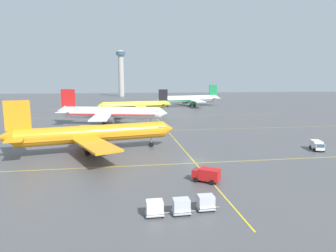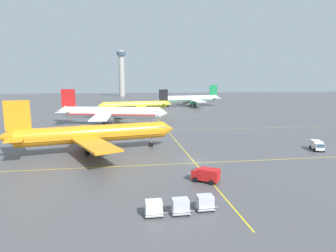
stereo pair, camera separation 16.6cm
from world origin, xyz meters
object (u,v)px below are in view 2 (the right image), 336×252
at_px(service_truck_red_van, 206,174).
at_px(airliner_second_row, 111,113).
at_px(airliner_third_row, 136,105).
at_px(control_tower, 122,70).
at_px(airliner_front_gate, 93,134).
at_px(baggage_cart_row_leftmost, 154,208).
at_px(baggage_cart_row_second, 181,206).
at_px(baggage_cart_row_middle, 205,202).
at_px(service_truck_catering, 317,145).
at_px(airliner_far_left_stand, 190,99).

bearing_deg(service_truck_red_van, airliner_second_row, 105.69).
bearing_deg(airliner_third_row, control_tower, 92.99).
height_order(airliner_front_gate, baggage_cart_row_leftmost, airliner_front_gate).
height_order(service_truck_red_van, baggage_cart_row_second, service_truck_red_van).
bearing_deg(airliner_second_row, baggage_cart_row_middle, -78.53).
xyz_separation_m(service_truck_catering, baggage_cart_row_leftmost, (-38.86, -25.55, -0.17)).
bearing_deg(baggage_cart_row_second, airliner_second_row, 98.93).
bearing_deg(service_truck_catering, airliner_third_row, 114.94).
distance_m(service_truck_catering, baggage_cart_row_second, 43.94).
bearing_deg(airliner_front_gate, service_truck_red_van, -48.78).
relative_size(airliner_front_gate, control_tower, 0.85).
relative_size(baggage_cart_row_leftmost, control_tower, 0.06).
relative_size(airliner_third_row, service_truck_catering, 7.90).
relative_size(airliner_third_row, service_truck_red_van, 7.97).
height_order(airliner_far_left_stand, control_tower, control_tower).
distance_m(service_truck_red_van, control_tower, 240.42).
bearing_deg(control_tower, baggage_cart_row_middle, -87.36).
xyz_separation_m(baggage_cart_row_leftmost, baggage_cart_row_middle, (6.20, 0.58, 0.00)).
xyz_separation_m(airliner_second_row, baggage_cart_row_middle, (14.11, -69.54, -3.19)).
relative_size(airliner_front_gate, baggage_cart_row_middle, 13.35).
xyz_separation_m(airliner_second_row, service_truck_catering, (46.77, -44.58, -3.02)).
relative_size(airliner_far_left_stand, service_truck_red_van, 9.07).
bearing_deg(airliner_far_left_stand, baggage_cart_row_leftmost, -104.72).
xyz_separation_m(service_truck_red_van, baggage_cart_row_middle, (-2.77, -9.46, -0.17)).
relative_size(service_truck_red_van, service_truck_catering, 0.99).
distance_m(airliner_far_left_stand, service_truck_red_van, 128.41).
distance_m(airliner_third_row, service_truck_red_van, 94.37).
distance_m(airliner_third_row, control_tower, 146.45).
relative_size(baggage_cart_row_leftmost, baggage_cart_row_middle, 1.00).
bearing_deg(airliner_second_row, baggage_cart_row_leftmost, -83.56).
relative_size(airliner_second_row, baggage_cart_row_leftmost, 14.16).
height_order(airliner_front_gate, baggage_cart_row_middle, airliner_front_gate).
relative_size(service_truck_catering, baggage_cart_row_middle, 1.62).
relative_size(airliner_front_gate, baggage_cart_row_second, 13.35).
height_order(airliner_front_gate, service_truck_catering, airliner_front_gate).
distance_m(airliner_front_gate, control_tower, 218.24).
distance_m(baggage_cart_row_leftmost, baggage_cart_row_second, 3.10).
bearing_deg(baggage_cart_row_leftmost, airliner_far_left_stand, 75.28).
xyz_separation_m(airliner_front_gate, service_truck_red_van, (18.96, -21.65, -2.75)).
height_order(airliner_second_row, service_truck_red_van, airliner_second_row).
bearing_deg(baggage_cart_row_leftmost, control_tower, 91.21).
xyz_separation_m(airliner_second_row, airliner_far_left_stand, (43.53, 65.49, 0.09)).
distance_m(airliner_second_row, baggage_cart_row_leftmost, 70.64).
bearing_deg(airliner_front_gate, service_truck_catering, -7.16).
bearing_deg(airliner_third_row, service_truck_red_van, -85.96).
bearing_deg(service_truck_red_van, service_truck_catering, 27.42).
xyz_separation_m(airliner_front_gate, baggage_cart_row_leftmost, (10.00, -31.68, -2.93)).
distance_m(airliner_second_row, baggage_cart_row_second, 71.05).
bearing_deg(airliner_front_gate, baggage_cart_row_leftmost, -72.49).
xyz_separation_m(airliner_third_row, baggage_cart_row_middle, (3.88, -103.55, -2.75)).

